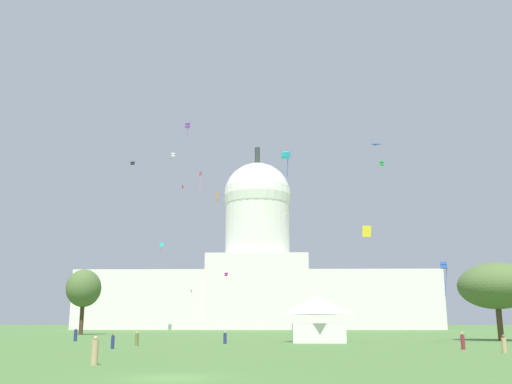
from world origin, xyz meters
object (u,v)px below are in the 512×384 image
(kite_red_high, at_px, (183,187))
(tree_east_far, at_px, (496,286))
(person_tan_near_tree_west, at_px, (95,352))
(tree_west_mid, at_px, (84,289))
(kite_green_high, at_px, (382,163))
(kite_turquoise_mid, at_px, (162,245))
(kite_gold_mid, at_px, (287,213))
(kite_magenta_low, at_px, (226,274))
(person_tan_front_right, at_px, (504,344))
(kite_blue_low, at_px, (444,266))
(person_maroon_back_right, at_px, (463,341))
(kite_orange_mid, at_px, (217,197))
(person_navy_lawn_far_left, at_px, (76,335))
(event_tent, at_px, (318,319))
(kite_pink_mid, at_px, (200,177))
(kite_white_mid, at_px, (173,155))
(kite_black_high, at_px, (133,163))
(person_navy_near_tent, at_px, (225,338))
(capitol_building, at_px, (257,276))
(kite_violet_high, at_px, (188,126))
(person_navy_mid_center, at_px, (113,342))
(kite_cyan_mid, at_px, (286,155))
(kite_yellow_low, at_px, (367,231))
(person_olive_back_left, at_px, (137,339))

(kite_red_high, bearing_deg, tree_east_far, -155.14)
(person_tan_near_tree_west, bearing_deg, tree_west_mid, -21.90)
(kite_green_high, height_order, kite_red_high, kite_green_high)
(kite_turquoise_mid, relative_size, kite_gold_mid, 0.73)
(kite_magenta_low, distance_m, kite_turquoise_mid, 29.33)
(person_tan_front_right, bearing_deg, kite_green_high, 172.25)
(kite_blue_low, distance_m, kite_gold_mid, 86.91)
(person_maroon_back_right, height_order, kite_orange_mid, kite_orange_mid)
(person_navy_lawn_far_left, height_order, person_tan_front_right, person_navy_lawn_far_left)
(event_tent, xyz_separation_m, kite_pink_mid, (-16.80, 9.78, 21.42))
(person_navy_lawn_far_left, relative_size, kite_white_mid, 2.05)
(kite_black_high, bearing_deg, kite_magenta_low, 167.71)
(kite_blue_low, xyz_separation_m, kite_black_high, (-63.98, 97.99, 41.54))
(person_tan_near_tree_west, height_order, person_navy_near_tent, person_tan_near_tree_west)
(event_tent, relative_size, kite_blue_low, 1.71)
(person_tan_near_tree_west, distance_m, kite_black_high, 144.21)
(capitol_building, distance_m, kite_violet_high, 74.79)
(person_navy_mid_center, distance_m, kite_magenta_low, 92.42)
(tree_east_far, relative_size, kite_green_high, 10.25)
(tree_east_far, relative_size, kite_cyan_mid, 4.35)
(kite_red_high, relative_size, kite_turquoise_mid, 0.34)
(kite_yellow_low, bearing_deg, person_navy_mid_center, 84.46)
(person_tan_front_right, xyz_separation_m, kite_blue_low, (1.09, 18.73, 8.56))
(tree_west_mid, height_order, tree_east_far, tree_west_mid)
(capitol_building, relative_size, kite_white_mid, 139.36)
(event_tent, distance_m, person_olive_back_left, 23.31)
(kite_pink_mid, bearing_deg, kite_violet_high, 88.02)
(person_navy_mid_center, height_order, kite_blue_low, kite_blue_low)
(event_tent, height_order, kite_cyan_mid, kite_cyan_mid)
(kite_green_high, xyz_separation_m, kite_yellow_low, (-19.71, -84.15, -32.35))
(tree_west_mid, relative_size, kite_red_high, 13.20)
(kite_black_high, bearing_deg, kite_turquoise_mid, -168.96)
(kite_violet_high, bearing_deg, person_tan_near_tree_west, -62.32)
(person_tan_front_right, bearing_deg, person_navy_mid_center, -100.77)
(tree_east_far, height_order, person_tan_near_tree_west, tree_east_far)
(event_tent, distance_m, kite_white_mid, 47.63)
(kite_cyan_mid, bearing_deg, kite_red_high, -55.31)
(person_navy_mid_center, distance_m, kite_orange_mid, 51.14)
(kite_orange_mid, bearing_deg, kite_cyan_mid, 32.59)
(person_navy_mid_center, bearing_deg, tree_east_far, -101.81)
(person_maroon_back_right, relative_size, kite_blue_low, 0.39)
(kite_orange_mid, bearing_deg, kite_turquoise_mid, -145.79)
(capitol_building, distance_m, kite_magenta_low, 45.24)
(capitol_building, xyz_separation_m, kite_blue_low, (25.52, -122.96, -8.55))
(person_tan_front_right, bearing_deg, kite_orange_mid, -150.74)
(kite_gold_mid, bearing_deg, person_navy_mid_center, 116.76)
(kite_yellow_low, relative_size, kite_turquoise_mid, 0.50)
(kite_red_high, height_order, kite_magenta_low, kite_red_high)
(tree_east_far, distance_m, person_tan_near_tree_west, 61.86)
(kite_turquoise_mid, bearing_deg, kite_green_high, 40.23)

